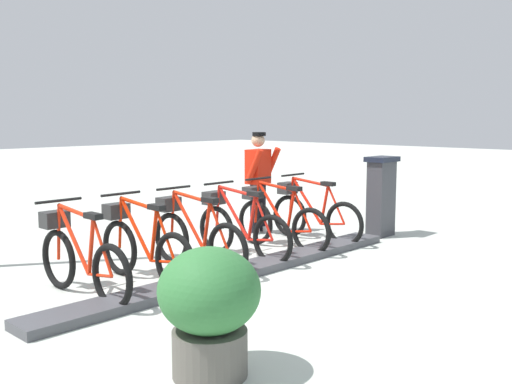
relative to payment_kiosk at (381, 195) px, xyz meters
name	(u,v)px	position (x,y,z in m)	size (l,w,h in m)	color
ground_plane	(241,275)	(-0.05, 3.23, -0.67)	(60.00, 60.00, 0.00)	beige
dock_rail_base	(241,271)	(-0.05, 3.23, -0.62)	(0.44, 5.57, 0.10)	#47474C
payment_kiosk	(381,195)	(0.00, 0.00, 0.00)	(0.36, 0.52, 1.28)	#38383D
bike_docked_0	(312,213)	(0.57, 1.05, -0.24)	(1.72, 0.54, 1.02)	black
bike_docked_1	(278,220)	(0.57, 1.84, -0.24)	(1.72, 0.54, 1.02)	black
bike_docked_2	(239,227)	(0.57, 2.64, -0.24)	(1.72, 0.54, 1.02)	black
bike_docked_3	(194,236)	(0.57, 3.43, -0.24)	(1.72, 0.54, 1.02)	black
bike_docked_4	(142,246)	(0.57, 4.23, -0.24)	(1.72, 0.54, 1.02)	black
bike_docked_5	(80,258)	(0.57, 5.02, -0.24)	(1.72, 0.54, 1.02)	black
worker_near_rack	(259,178)	(1.60, 1.17, 0.24)	(0.49, 0.67, 1.66)	white
planter_bush	(209,305)	(-1.86, 5.36, -0.12)	(0.76, 0.76, 0.97)	#59544C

